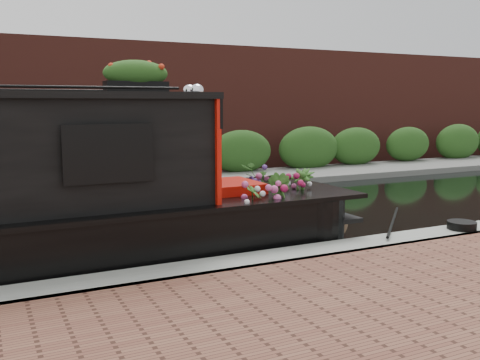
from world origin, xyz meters
name	(u,v)px	position (x,y,z in m)	size (l,w,h in m)	color
ground	(145,227)	(0.00, 0.00, 0.00)	(80.00, 80.00, 0.00)	black
near_bank_coping	(221,283)	(0.00, -3.30, 0.00)	(40.00, 0.60, 0.50)	gray
far_bank_path	(97,192)	(0.00, 4.20, 0.00)	(40.00, 2.40, 0.34)	slate
far_hedge	(90,187)	(0.00, 5.10, 0.00)	(40.00, 1.10, 2.80)	#254D19
far_brick_wall	(77,177)	(0.00, 7.20, 0.00)	(40.00, 1.00, 8.00)	#5D261F
rope_fender	(331,223)	(2.67, -1.84, 0.19)	(0.37, 0.37, 0.44)	#826044
coiled_mooring_rope	(462,225)	(4.07, -3.31, 0.31)	(0.44, 0.44, 0.12)	black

